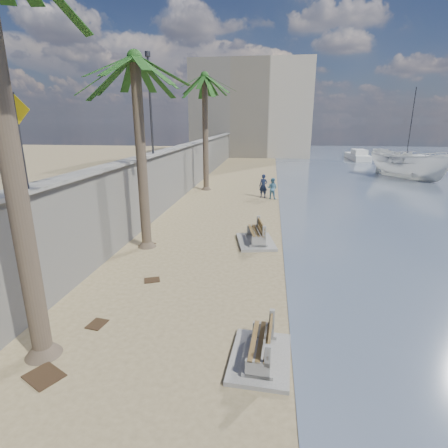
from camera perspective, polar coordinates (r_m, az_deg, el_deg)
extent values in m
plane|color=#99845D|center=(8.78, -2.98, -20.93)|extent=(140.00, 140.00, 0.00)
cube|color=gray|center=(27.86, -6.15, 8.99)|extent=(0.45, 70.00, 3.50)
cube|color=gray|center=(27.69, -6.27, 12.69)|extent=(0.80, 70.00, 0.12)
cube|color=#B7AA93|center=(58.96, 4.54, 18.04)|extent=(18.00, 12.00, 14.00)
cube|color=gray|center=(8.71, 5.95, -20.91)|extent=(1.48, 2.07, 0.11)
cube|color=gray|center=(15.91, 5.20, -2.93)|extent=(1.96, 2.54, 0.13)
cylinder|color=brown|center=(8.32, -31.27, 7.72)|extent=(0.44, 0.44, 8.80)
cylinder|color=brown|center=(14.97, -13.34, 10.28)|extent=(0.42, 0.42, 7.65)
cylinder|color=brown|center=(27.90, -3.05, 14.28)|extent=(0.44, 0.44, 8.55)
cylinder|color=#2D2D33|center=(10.49, -30.28, 11.46)|extent=(0.07, 0.07, 2.40)
cube|color=yellow|center=(10.48, -30.92, 15.75)|extent=(0.78, 0.03, 0.78)
cylinder|color=#2D2D33|center=(19.93, -11.91, 18.38)|extent=(0.12, 0.12, 5.00)
cylinder|color=#2D2D33|center=(20.18, -12.37, 25.48)|extent=(0.28, 0.28, 0.25)
imported|color=#151E3B|center=(25.42, 6.44, 6.47)|extent=(0.81, 0.68, 1.92)
imported|color=teal|center=(25.04, 7.88, 5.97)|extent=(0.97, 0.87, 1.67)
imported|color=silver|center=(37.97, 28.02, 8.79)|extent=(4.54, 4.57, 3.81)
cube|color=silver|center=(56.26, 27.59, 9.45)|extent=(7.89, 5.57, 0.70)
cylinder|color=#2D2D33|center=(56.03, 28.26, 14.36)|extent=(0.12, 0.12, 9.21)
cube|color=#382616|center=(9.14, -27.31, -21.18)|extent=(0.98, 0.91, 0.03)
cube|color=#382616|center=(10.48, -20.01, -15.09)|extent=(0.50, 0.58, 0.03)
cube|color=#382616|center=(16.03, -12.39, -3.29)|extent=(0.70, 0.76, 0.03)
cube|color=#382616|center=(12.55, -11.67, -8.95)|extent=(0.65, 0.59, 0.03)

